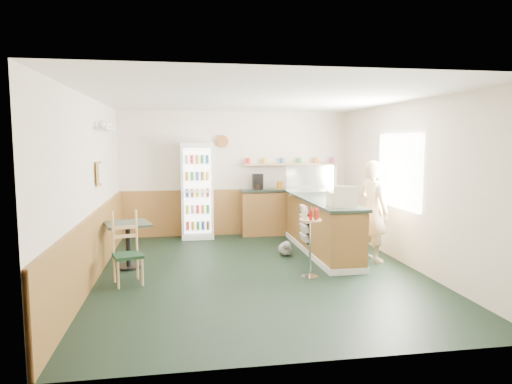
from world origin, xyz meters
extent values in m
plane|color=black|center=(0.00, 0.00, 0.00)|extent=(6.00, 6.00, 0.00)
cube|color=beige|center=(0.00, 3.01, 1.35)|extent=(5.00, 0.02, 2.70)
cube|color=beige|center=(-2.51, 0.00, 1.35)|extent=(0.02, 6.00, 2.70)
cube|color=beige|center=(2.51, 0.00, 1.35)|extent=(0.02, 6.00, 2.70)
cube|color=white|center=(0.00, 0.00, 2.71)|extent=(5.00, 6.00, 0.02)
cube|color=#915C2E|center=(0.00, 2.97, 0.50)|extent=(4.98, 0.05, 1.00)
cube|color=#915C2E|center=(-2.47, 0.00, 0.50)|extent=(0.05, 5.98, 1.00)
cube|color=white|center=(2.46, 0.30, 1.55)|extent=(0.06, 1.45, 1.25)
cube|color=tan|center=(-2.45, 0.50, 1.55)|extent=(0.03, 0.32, 0.38)
cube|color=silver|center=(-2.40, 1.00, 2.25)|extent=(0.18, 1.20, 0.03)
cylinder|color=brown|center=(-0.30, 2.94, 2.05)|extent=(0.26, 0.04, 0.26)
cube|color=#915C2E|center=(1.35, 1.07, 0.47)|extent=(0.60, 2.95, 0.95)
cube|color=silver|center=(1.35, 1.07, 0.05)|extent=(0.64, 2.97, 0.10)
cube|color=#29382D|center=(1.35, 1.08, 0.98)|extent=(0.68, 3.01, 0.05)
cube|color=#915C2E|center=(1.20, 2.80, 0.47)|extent=(2.20, 0.38, 0.95)
cube|color=#29382D|center=(1.20, 2.80, 0.98)|extent=(2.24, 0.42, 0.05)
cube|color=tan|center=(1.20, 2.88, 1.55)|extent=(2.10, 0.22, 0.04)
cube|color=black|center=(0.45, 2.80, 1.18)|extent=(0.22, 0.18, 0.34)
cylinder|color=#B2664C|center=(0.25, 2.88, 1.63)|extent=(0.10, 0.10, 0.12)
cylinder|color=#B2664C|center=(0.63, 2.88, 1.63)|extent=(0.10, 0.10, 0.12)
cylinder|color=#B2664C|center=(1.01, 2.88, 1.63)|extent=(0.10, 0.10, 0.12)
cylinder|color=#B2664C|center=(1.39, 2.88, 1.63)|extent=(0.10, 0.10, 0.12)
cylinder|color=#B2664C|center=(1.77, 2.88, 1.63)|extent=(0.10, 0.10, 0.12)
cylinder|color=#B2664C|center=(2.15, 2.88, 1.63)|extent=(0.10, 0.10, 0.12)
cube|color=white|center=(-0.86, 2.78, 1.01)|extent=(0.67, 0.47, 2.03)
cube|color=white|center=(-0.86, 2.55, 1.02)|extent=(0.56, 0.02, 1.79)
cube|color=silver|center=(-0.86, 2.48, 1.02)|extent=(0.60, 0.02, 1.85)
cube|color=silver|center=(1.35, 1.85, 1.04)|extent=(0.97, 0.51, 0.07)
cube|color=silver|center=(1.35, 1.85, 1.32)|extent=(0.94, 0.48, 0.48)
cube|color=beige|center=(1.35, 0.03, 1.13)|extent=(0.47, 0.48, 0.24)
imported|color=tan|center=(2.05, 0.36, 0.86)|extent=(0.57, 0.68, 1.73)
cylinder|color=silver|center=(0.72, -0.41, 0.01)|extent=(0.26, 0.26, 0.02)
cylinder|color=silver|center=(0.72, -0.41, 0.44)|extent=(0.04, 0.04, 0.87)
cylinder|color=tan|center=(0.72, -0.41, 0.88)|extent=(0.33, 0.33, 0.02)
cylinder|color=red|center=(0.82, -0.43, 0.97)|extent=(0.05, 0.05, 0.15)
cylinder|color=red|center=(0.80, -0.35, 0.97)|extent=(0.05, 0.05, 0.15)
cylinder|color=red|center=(0.74, -0.31, 0.97)|extent=(0.05, 0.05, 0.15)
cylinder|color=red|center=(0.66, -0.32, 0.97)|extent=(0.05, 0.05, 0.15)
cylinder|color=red|center=(0.62, -0.38, 0.97)|extent=(0.05, 0.05, 0.15)
cylinder|color=red|center=(0.63, -0.46, 0.97)|extent=(0.05, 0.05, 0.15)
cylinder|color=red|center=(0.69, -0.50, 0.97)|extent=(0.05, 0.05, 0.15)
cylinder|color=red|center=(0.77, -0.49, 0.97)|extent=(0.05, 0.05, 0.15)
cube|color=black|center=(1.01, 0.94, 0.25)|extent=(0.05, 0.42, 0.03)
cube|color=beige|center=(0.99, 0.94, 0.32)|extent=(0.09, 0.38, 0.14)
cube|color=black|center=(1.01, 0.94, 0.42)|extent=(0.05, 0.42, 0.03)
cube|color=beige|center=(0.99, 0.94, 0.49)|extent=(0.09, 0.38, 0.14)
cube|color=black|center=(1.01, 0.94, 0.59)|extent=(0.05, 0.42, 0.03)
cube|color=beige|center=(0.99, 0.94, 0.66)|extent=(0.09, 0.38, 0.14)
cube|color=black|center=(1.01, 0.94, 0.77)|extent=(0.05, 0.42, 0.03)
cube|color=beige|center=(0.99, 0.94, 0.84)|extent=(0.09, 0.38, 0.14)
cylinder|color=black|center=(-2.05, 0.55, 0.02)|extent=(0.39, 0.39, 0.04)
cylinder|color=black|center=(-2.05, 0.55, 0.37)|extent=(0.08, 0.08, 0.68)
cube|color=#29382D|center=(-2.05, 0.55, 0.73)|extent=(0.84, 0.84, 0.04)
cube|color=black|center=(-1.96, -0.31, 0.42)|extent=(0.49, 0.49, 0.05)
cylinder|color=tan|center=(-2.13, -0.47, 0.20)|extent=(0.03, 0.03, 0.41)
cylinder|color=tan|center=(-1.79, -0.47, 0.20)|extent=(0.03, 0.03, 0.41)
cylinder|color=tan|center=(-2.13, -0.14, 0.20)|extent=(0.03, 0.03, 0.41)
cylinder|color=tan|center=(-1.79, -0.14, 0.20)|extent=(0.03, 0.03, 0.41)
cube|color=tan|center=(-1.96, -0.13, 0.73)|extent=(0.35, 0.14, 0.63)
sphere|color=gray|center=(0.64, 0.94, 0.12)|extent=(0.24, 0.24, 0.24)
sphere|color=gray|center=(0.64, 0.82, 0.22)|extent=(0.14, 0.14, 0.14)
camera|label=1|loc=(-1.18, -6.92, 2.05)|focal=32.00mm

